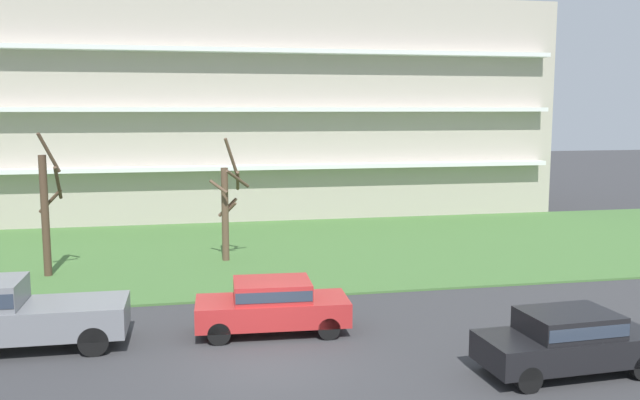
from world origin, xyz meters
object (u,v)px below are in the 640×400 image
object	(u,v)px
sedan_red_center_right	(272,304)
pickup_gray_near_left	(15,313)
sedan_black_center_left	(568,339)
tree_left	(46,210)
tree_center	(227,206)

from	to	relation	value
sedan_red_center_right	pickup_gray_near_left	bearing A→B (deg)	3.06
pickup_gray_near_left	sedan_black_center_left	distance (m)	14.44
tree_left	tree_center	xyz separation A→B (m)	(6.96, 1.31, -0.22)
sedan_black_center_left	sedan_red_center_right	distance (m)	8.09
tree_left	pickup_gray_near_left	distance (m)	8.46
tree_center	sedan_black_center_left	world-z (taller)	tree_center
pickup_gray_near_left	sedan_black_center_left	world-z (taller)	pickup_gray_near_left
sedan_black_center_left	tree_left	bearing A→B (deg)	135.30
sedan_black_center_left	sedan_red_center_right	bearing A→B (deg)	143.25
tree_center	sedan_black_center_left	bearing A→B (deg)	-62.43
pickup_gray_near_left	sedan_red_center_right	xyz separation A→B (m)	(7.00, -0.00, -0.14)
tree_center	pickup_gray_near_left	bearing A→B (deg)	-123.54
tree_center	sedan_red_center_right	distance (m)	9.74
tree_left	pickup_gray_near_left	xyz separation A→B (m)	(0.60, -8.29, -1.61)
pickup_gray_near_left	tree_center	bearing A→B (deg)	-122.88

